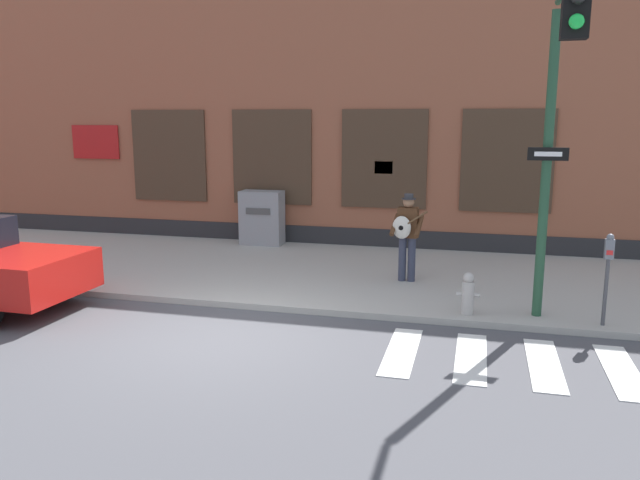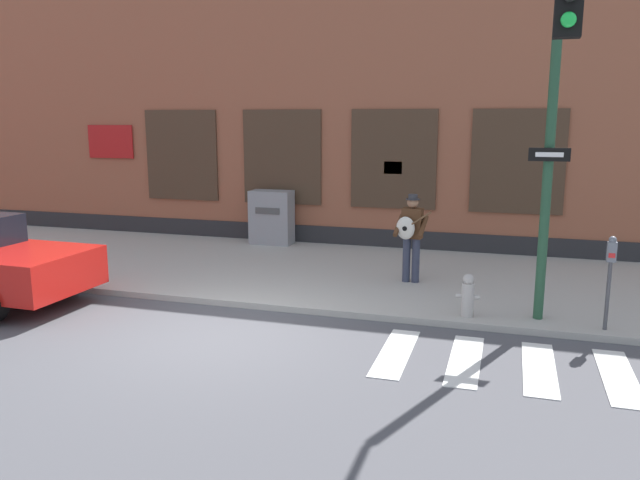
% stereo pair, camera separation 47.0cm
% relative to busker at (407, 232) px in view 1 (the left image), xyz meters
% --- Properties ---
extents(ground_plane, '(160.00, 160.00, 0.00)m').
position_rel_busker_xyz_m(ground_plane, '(-2.38, -3.65, -1.09)').
color(ground_plane, '#4C4C51').
extents(sidewalk, '(28.00, 5.42, 0.11)m').
position_rel_busker_xyz_m(sidewalk, '(-2.38, 0.51, -1.03)').
color(sidewalk, '#ADAAA3').
rests_on(sidewalk, ground).
extents(building_backdrop, '(28.00, 4.06, 6.58)m').
position_rel_busker_xyz_m(building_backdrop, '(-2.39, 5.21, 2.19)').
color(building_backdrop, '#99563D').
rests_on(building_backdrop, ground).
extents(crosswalk, '(5.20, 1.90, 0.01)m').
position_rel_busker_xyz_m(crosswalk, '(2.75, -3.50, -1.08)').
color(crosswalk, silver).
rests_on(crosswalk, ground).
extents(busker, '(0.72, 0.57, 1.72)m').
position_rel_busker_xyz_m(busker, '(0.00, 0.00, 0.00)').
color(busker, '#33384C').
rests_on(busker, sidewalk).
extents(traffic_light, '(0.60, 2.61, 4.90)m').
position_rel_busker_xyz_m(traffic_light, '(2.30, -2.63, 2.41)').
color(traffic_light, '#234C33').
rests_on(traffic_light, sidewalk).
extents(parking_meter, '(0.13, 0.11, 1.44)m').
position_rel_busker_xyz_m(parking_meter, '(3.26, -1.91, -0.03)').
color(parking_meter, '#47474C').
rests_on(parking_meter, sidewalk).
extents(utility_box, '(1.06, 0.57, 1.35)m').
position_rel_busker_xyz_m(utility_box, '(-3.95, 2.76, -0.30)').
color(utility_box, gray).
rests_on(utility_box, sidewalk).
extents(fire_hydrant, '(0.38, 0.20, 0.70)m').
position_rel_busker_xyz_m(fire_hydrant, '(1.22, -1.85, -0.63)').
color(fire_hydrant, '#B2ADA8').
rests_on(fire_hydrant, sidewalk).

